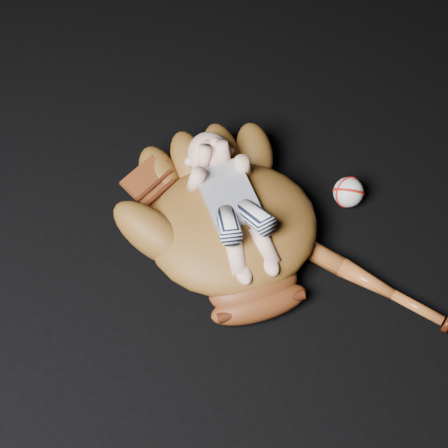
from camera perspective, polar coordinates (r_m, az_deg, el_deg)
The scene contains 4 objects.
baseball_glove at distance 1.35m, azimuth 0.69°, elevation 0.21°, with size 0.42×0.48×0.15m, color brown, non-canonical shape.
newborn_baby at distance 1.31m, azimuth 0.75°, elevation 1.67°, with size 0.15×0.33×0.14m, color #E6AC94, non-canonical shape.
baseball_bat at distance 1.37m, azimuth 10.63°, elevation -3.99°, with size 0.04×0.42×0.04m, color #9F4D1E, non-canonical shape.
baseball at distance 1.47m, azimuth 10.31°, elevation 2.62°, with size 0.06×0.06×0.06m, color silver.
Camera 1 is at (-0.24, -0.61, 1.19)m, focal length 55.00 mm.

